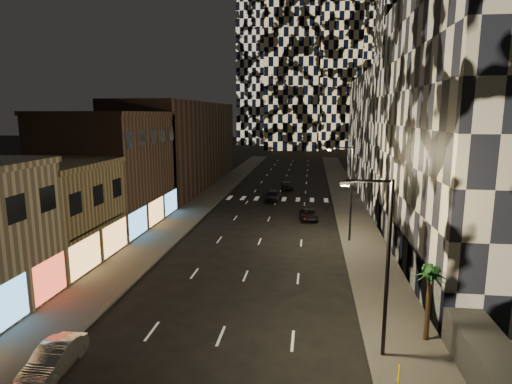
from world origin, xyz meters
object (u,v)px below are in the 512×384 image
(streetlight_near, at_px, (383,256))
(palm_tree, at_px, (430,279))
(streetlight_far, at_px, (349,187))
(car_silver_parked, at_px, (54,359))
(ped_sign, at_px, (398,384))
(car_dark_midlane, at_px, (273,196))
(car_dark_rightlane, at_px, (309,215))
(car_dark_oncoming, at_px, (287,185))

(streetlight_near, distance_m, palm_tree, 3.79)
(streetlight_far, distance_m, car_silver_parked, 28.42)
(ped_sign, relative_size, palm_tree, 0.62)
(palm_tree, bearing_deg, streetlight_near, -146.53)
(car_dark_midlane, xyz_separation_m, car_dark_rightlane, (5.14, -10.27, -0.19))
(car_dark_rightlane, distance_m, ped_sign, 33.46)
(streetlight_far, bearing_deg, palm_tree, -81.19)
(car_silver_parked, bearing_deg, streetlight_far, 54.43)
(car_dark_midlane, distance_m, car_dark_rightlane, 11.48)
(car_dark_oncoming, distance_m, ped_sign, 53.76)
(car_silver_parked, relative_size, palm_tree, 0.99)
(streetlight_near, xyz_separation_m, streetlight_far, (0.00, 20.00, 0.00))
(streetlight_far, xyz_separation_m, car_dark_rightlane, (-3.72, 8.19, -4.76))
(car_silver_parked, bearing_deg, car_dark_midlane, 79.02)
(car_dark_rightlane, xyz_separation_m, ped_sign, (3.66, -33.23, 1.32))
(car_dark_midlane, relative_size, car_dark_rightlane, 1.08)
(streetlight_near, distance_m, car_dark_rightlane, 28.83)
(ped_sign, bearing_deg, palm_tree, 81.62)
(car_dark_midlane, distance_m, ped_sign, 44.39)
(car_dark_rightlane, bearing_deg, car_dark_midlane, 112.46)
(palm_tree, bearing_deg, streetlight_far, 98.81)
(car_dark_oncoming, xyz_separation_m, ped_sign, (7.34, -53.24, 1.27))
(car_dark_oncoming, relative_size, ped_sign, 1.70)
(palm_tree, bearing_deg, car_silver_parked, -164.26)
(streetlight_near, relative_size, streetlight_far, 1.00)
(car_dark_midlane, height_order, car_dark_rightlane, car_dark_midlane)
(car_silver_parked, bearing_deg, car_dark_oncoming, 79.14)
(streetlight_far, relative_size, ped_sign, 3.46)
(car_dark_midlane, distance_m, car_dark_oncoming, 9.86)
(car_dark_rightlane, distance_m, palm_tree, 27.30)
(car_silver_parked, xyz_separation_m, car_dark_rightlane, (11.84, 31.51, -0.09))
(car_silver_parked, relative_size, car_dark_oncoming, 0.94)
(car_silver_parked, distance_m, car_dark_midlane, 42.31)
(car_dark_midlane, bearing_deg, car_silver_parked, -93.43)
(car_silver_parked, relative_size, car_dark_rightlane, 0.97)
(car_dark_midlane, relative_size, palm_tree, 1.10)
(streetlight_near, relative_size, ped_sign, 3.46)
(car_dark_oncoming, xyz_separation_m, palm_tree, (10.21, -46.35, 2.97))
(streetlight_far, bearing_deg, ped_sign, -90.13)
(car_dark_midlane, relative_size, ped_sign, 1.77)
(streetlight_far, xyz_separation_m, car_silver_parked, (-15.55, -23.32, -4.67))
(ped_sign, bearing_deg, car_dark_rightlane, 110.49)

